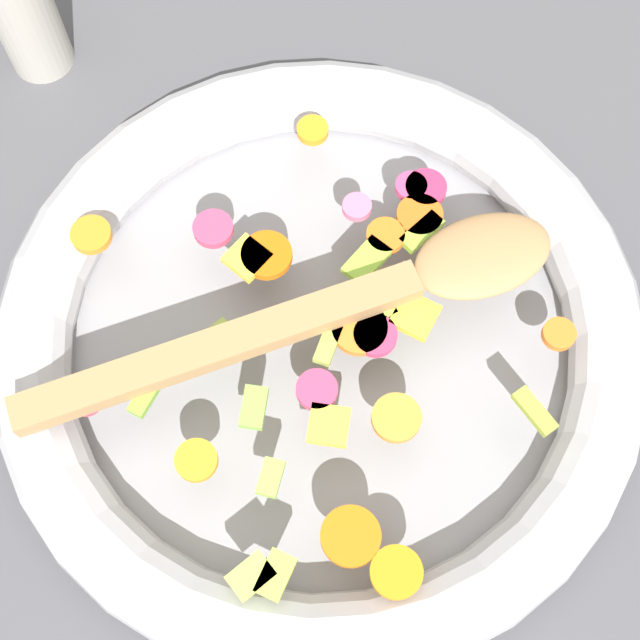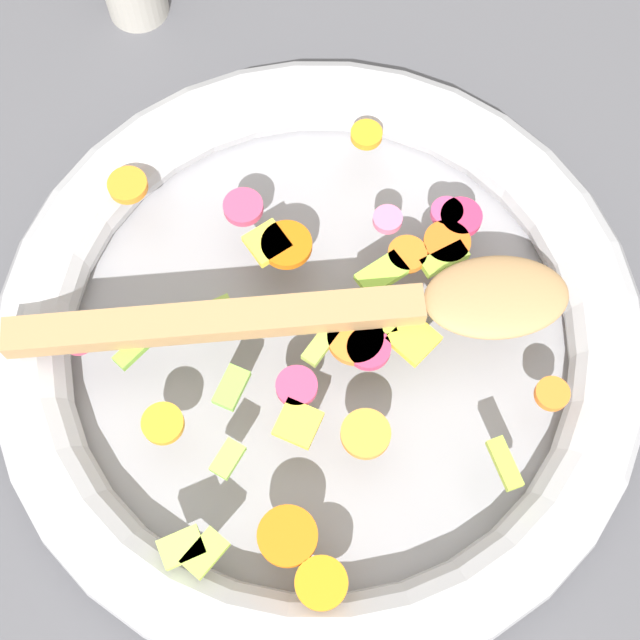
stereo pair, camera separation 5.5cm
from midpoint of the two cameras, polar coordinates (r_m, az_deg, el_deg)
The scene contains 4 objects.
ground_plane at distance 0.60m, azimuth 2.62°, elevation -2.12°, with size 4.00×4.00×0.00m, color #4C4C51.
skillet at distance 0.58m, azimuth 2.71°, elevation -1.38°, with size 0.42×0.42×0.05m.
chopped_vegetables at distance 0.55m, azimuth 3.11°, elevation -1.47°, with size 0.31×0.32×0.01m.
wooden_spoon at distance 0.54m, azimuth 4.78°, elevation 0.31°, with size 0.34×0.06×0.01m.
Camera 2 is at (0.02, 0.21, 0.56)m, focal length 50.00 mm.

